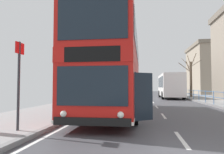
% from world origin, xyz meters
% --- Properties ---
extents(double_decker_bus_main, '(3.22, 11.29, 4.54)m').
position_xyz_m(double_decker_bus_main, '(-2.60, 8.10, 2.37)').
color(double_decker_bus_main, red).
rests_on(double_decker_bus_main, ground).
extents(background_bus_far_lane, '(2.77, 9.17, 3.13)m').
position_xyz_m(background_bus_far_lane, '(2.66, 24.73, 1.71)').
color(background_bus_far_lane, white).
rests_on(background_bus_far_lane, ground).
extents(pedestrian_railing_far_kerb, '(0.05, 27.24, 1.03)m').
position_xyz_m(pedestrian_railing_far_kerb, '(4.45, 12.47, 0.84)').
color(pedestrian_railing_far_kerb, '#386BA8').
rests_on(pedestrian_railing_far_kerb, ground).
extents(bus_stop_sign_near, '(0.08, 0.44, 2.78)m').
position_xyz_m(bus_stop_sign_near, '(-4.93, 2.45, 1.84)').
color(bus_stop_sign_near, '#2D2D33').
rests_on(bus_stop_sign_near, ground).
extents(bare_tree_far_01, '(3.04, 1.80, 6.10)m').
position_xyz_m(bare_tree_far_01, '(5.60, 26.08, 3.01)').
color(bare_tree_far_01, brown).
rests_on(bare_tree_far_01, ground).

